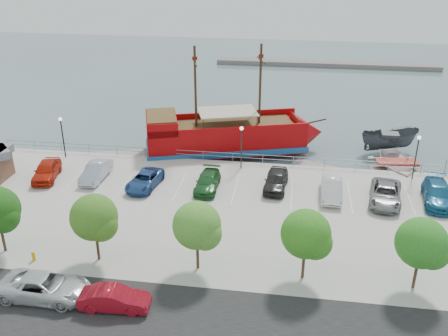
# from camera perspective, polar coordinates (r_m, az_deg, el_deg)

# --- Properties ---
(ground) EXTENTS (160.00, 160.00, 0.00)m
(ground) POSITION_cam_1_polar(r_m,az_deg,el_deg) (43.17, 0.93, -4.80)
(ground) COLOR #4A5E62
(street) EXTENTS (100.00, 8.00, 0.04)m
(street) POSITION_cam_1_polar(r_m,az_deg,el_deg) (29.78, -3.36, -18.29)
(street) COLOR black
(street) RESTS_ON land_slab
(sidewalk) EXTENTS (100.00, 4.00, 0.05)m
(sidewalk) POSITION_cam_1_polar(r_m,az_deg,el_deg) (34.31, -1.32, -11.52)
(sidewalk) COLOR #9E9C92
(sidewalk) RESTS_ON land_slab
(seawall_railing) EXTENTS (50.00, 0.06, 1.00)m
(seawall_railing) POSITION_cam_1_polar(r_m,az_deg,el_deg) (49.41, 2.14, 1.17)
(seawall_railing) COLOR gray
(seawall_railing) RESTS_ON land_slab
(far_shore) EXTENTS (40.00, 3.00, 0.80)m
(far_shore) POSITION_cam_1_polar(r_m,az_deg,el_deg) (94.70, 11.62, 11.56)
(far_shore) COLOR slate
(far_shore) RESTS_ON ground
(pirate_ship) EXTENTS (19.82, 10.77, 12.28)m
(pirate_ship) POSITION_cam_1_polar(r_m,az_deg,el_deg) (53.47, 1.67, 3.68)
(pirate_ship) COLOR #9B0407
(pirate_ship) RESTS_ON ground
(patrol_boat) EXTENTS (6.69, 3.81, 2.44)m
(patrol_boat) POSITION_cam_1_polar(r_m,az_deg,el_deg) (56.96, 18.34, 2.83)
(patrol_boat) COLOR #3B4047
(patrol_boat) RESTS_ON ground
(speedboat) EXTENTS (5.52, 7.15, 1.37)m
(speedboat) POSITION_cam_1_polar(r_m,az_deg,el_deg) (52.53, 19.10, 0.23)
(speedboat) COLOR white
(speedboat) RESTS_ON ground
(dock_west) EXTENTS (7.69, 4.13, 0.42)m
(dock_west) POSITION_cam_1_polar(r_m,az_deg,el_deg) (54.34, -12.50, 1.33)
(dock_west) COLOR gray
(dock_west) RESTS_ON ground
(dock_mid) EXTENTS (6.41, 4.23, 0.36)m
(dock_mid) POSITION_cam_1_polar(r_m,az_deg,el_deg) (51.11, 11.27, -0.14)
(dock_mid) COLOR gray
(dock_mid) RESTS_ON ground
(dock_east) EXTENTS (7.11, 2.59, 0.40)m
(dock_east) POSITION_cam_1_polar(r_m,az_deg,el_deg) (52.22, 20.10, -0.66)
(dock_east) COLOR gray
(dock_east) RESTS_ON ground
(street_van) EXTENTS (5.63, 2.64, 1.56)m
(street_van) POSITION_cam_1_polar(r_m,az_deg,el_deg) (33.50, -19.81, -12.63)
(street_van) COLOR silver
(street_van) RESTS_ON street
(street_sedan) EXTENTS (4.32, 1.74, 1.40)m
(street_sedan) POSITION_cam_1_polar(r_m,az_deg,el_deg) (31.54, -12.40, -14.40)
(street_sedan) COLOR maroon
(street_sedan) RESTS_ON street
(fire_hydrant) EXTENTS (0.25, 0.25, 0.72)m
(fire_hydrant) POSITION_cam_1_polar(r_m,az_deg,el_deg) (37.31, -20.94, -9.37)
(fire_hydrant) COLOR #DFA001
(fire_hydrant) RESTS_ON sidewalk
(lamp_post_left) EXTENTS (0.36, 0.36, 4.28)m
(lamp_post_left) POSITION_cam_1_polar(r_m,az_deg,el_deg) (52.29, -18.04, 4.14)
(lamp_post_left) COLOR black
(lamp_post_left) RESTS_ON land_slab
(lamp_post_mid) EXTENTS (0.36, 0.36, 4.28)m
(lamp_post_mid) POSITION_cam_1_polar(r_m,az_deg,el_deg) (47.29, 2.00, 3.23)
(lamp_post_mid) COLOR black
(lamp_post_mid) RESTS_ON land_slab
(lamp_post_right) EXTENTS (0.36, 0.36, 4.28)m
(lamp_post_right) POSITION_cam_1_polar(r_m,az_deg,el_deg) (48.35, 21.20, 1.98)
(lamp_post_right) COLOR black
(lamp_post_right) RESTS_ON land_slab
(tree_c) EXTENTS (3.30, 3.20, 5.00)m
(tree_c) POSITION_cam_1_polar(r_m,az_deg,el_deg) (34.46, -14.45, -5.69)
(tree_c) COLOR #473321
(tree_c) RESTS_ON sidewalk
(tree_d) EXTENTS (3.30, 3.20, 5.00)m
(tree_d) POSITION_cam_1_polar(r_m,az_deg,el_deg) (32.55, -2.89, -6.79)
(tree_d) COLOR #473321
(tree_d) RESTS_ON sidewalk
(tree_e) EXTENTS (3.30, 3.20, 5.00)m
(tree_e) POSITION_cam_1_polar(r_m,az_deg,el_deg) (32.07, 9.59, -7.67)
(tree_e) COLOR #473321
(tree_e) RESTS_ON sidewalk
(tree_f) EXTENTS (3.30, 3.20, 5.00)m
(tree_f) POSITION_cam_1_polar(r_m,az_deg,el_deg) (33.11, 21.89, -8.19)
(tree_f) COLOR #473321
(tree_f) RESTS_ON sidewalk
(parked_car_a) EXTENTS (2.85, 5.08, 1.63)m
(parked_car_a) POSITION_cam_1_polar(r_m,az_deg,el_deg) (48.89, -19.62, -0.24)
(parked_car_a) COLOR #B61F0B
(parked_car_a) RESTS_ON land_slab
(parked_car_b) EXTENTS (1.74, 4.67, 1.52)m
(parked_car_b) POSITION_cam_1_polar(r_m,az_deg,el_deg) (47.43, -14.42, -0.39)
(parked_car_b) COLOR #A9B0C0
(parked_car_b) RESTS_ON land_slab
(parked_car_c) EXTENTS (2.80, 5.05, 1.34)m
(parked_car_c) POSITION_cam_1_polar(r_m,az_deg,el_deg) (45.07, -9.05, -1.38)
(parked_car_c) COLOR navy
(parked_car_c) RESTS_ON land_slab
(parked_car_d) EXTENTS (1.94, 4.74, 1.38)m
(parked_car_d) POSITION_cam_1_polar(r_m,az_deg,el_deg) (44.18, -1.89, -1.60)
(parked_car_d) COLOR #215C28
(parked_car_d) RESTS_ON land_slab
(parked_car_e) EXTENTS (2.25, 4.88, 1.62)m
(parked_car_e) POSITION_cam_1_polar(r_m,az_deg,el_deg) (44.44, 5.96, -1.39)
(parked_car_e) COLOR #252424
(parked_car_e) RESTS_ON land_slab
(parked_car_f) EXTENTS (1.82, 4.93, 1.61)m
(parked_car_f) POSITION_cam_1_polar(r_m,az_deg,el_deg) (43.83, 12.19, -2.24)
(parked_car_f) COLOR silver
(parked_car_f) RESTS_ON land_slab
(parked_car_g) EXTENTS (3.35, 5.79, 1.52)m
(parked_car_g) POSITION_cam_1_polar(r_m,az_deg,el_deg) (44.11, 17.98, -2.85)
(parked_car_g) COLOR gray
(parked_car_g) RESTS_ON land_slab
(parked_car_h) EXTENTS (2.83, 5.75, 1.61)m
(parked_car_h) POSITION_cam_1_polar(r_m,az_deg,el_deg) (45.57, 23.24, -2.74)
(parked_car_h) COLOR #195D84
(parked_car_h) RESTS_ON land_slab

